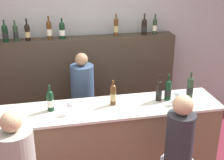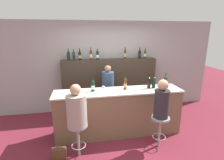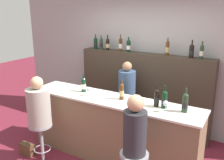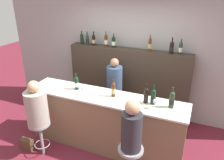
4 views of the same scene
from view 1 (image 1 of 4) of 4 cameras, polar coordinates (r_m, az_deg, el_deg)
wall_back at (r=4.85m, az=-5.06°, el=5.47°), size 6.40×0.05×2.60m
bar_counter at (r=3.87m, az=-1.97°, el=-11.94°), size 2.83×0.60×1.04m
back_bar_cabinet at (r=4.82m, az=-4.52°, el=-1.24°), size 2.65×0.28×1.56m
wine_bottle_counter_0 at (r=3.55m, az=-11.22°, el=-3.67°), size 0.08×0.08×0.31m
wine_bottle_counter_1 at (r=3.61m, az=0.20°, el=-2.66°), size 0.07×0.07×0.31m
wine_bottle_counter_2 at (r=3.76m, az=8.58°, el=-1.89°), size 0.07×0.07×0.33m
wine_bottle_counter_3 at (r=3.80m, az=10.21°, el=-1.77°), size 0.08×0.08×0.33m
wine_bottle_counter_4 at (r=3.91m, az=14.10°, el=-1.30°), size 0.08×0.08×0.34m
wine_bottle_backbar_0 at (r=4.55m, az=-18.97°, el=8.14°), size 0.08×0.08×0.30m
wine_bottle_backbar_1 at (r=4.53m, az=-17.22°, el=8.29°), size 0.07×0.07×0.29m
wine_bottle_backbar_2 at (r=4.52m, az=-15.22°, el=8.46°), size 0.07×0.07×0.31m
wine_bottle_backbar_3 at (r=4.50m, az=-11.42°, el=8.98°), size 0.07×0.07×0.33m
wine_bottle_backbar_4 at (r=4.51m, az=-9.11°, el=8.96°), size 0.08×0.08×0.29m
wine_bottle_backbar_5 at (r=4.61m, az=0.75°, el=9.72°), size 0.07×0.07×0.32m
wine_bottle_backbar_6 at (r=4.72m, az=5.90°, el=9.71°), size 0.08×0.08×0.31m
wine_bottle_backbar_7 at (r=4.77m, az=7.84°, el=9.78°), size 0.07×0.07×0.30m
wine_glass_0 at (r=3.44m, az=-7.70°, el=-4.62°), size 0.08×0.08×0.15m
wine_glass_1 at (r=3.71m, az=11.87°, el=-2.63°), size 0.08×0.08×0.16m
guest_seated_left at (r=3.08m, az=-17.23°, el=-12.91°), size 0.36×0.36×0.76m
guest_seated_right at (r=3.28m, az=12.36°, el=-9.52°), size 0.29×0.29×0.77m
bartender at (r=4.44m, az=-5.28°, el=-4.92°), size 0.32×0.32×1.47m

